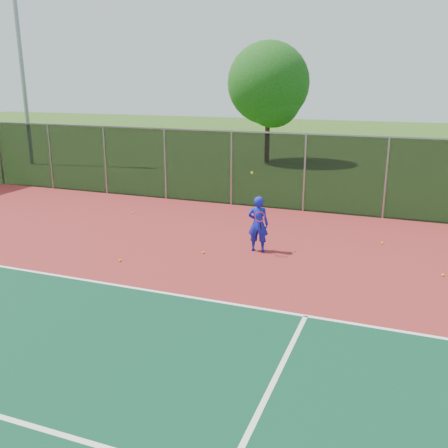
% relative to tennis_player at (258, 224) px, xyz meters
% --- Properties ---
extents(ground, '(120.00, 120.00, 0.00)m').
position_rel_tennis_player_xyz_m(ground, '(0.26, -6.79, -0.87)').
color(ground, '#2A4F16').
rests_on(ground, ground).
extents(court_apron, '(30.00, 20.00, 0.02)m').
position_rel_tennis_player_xyz_m(court_apron, '(0.26, -4.79, -0.86)').
color(court_apron, maroon).
rests_on(court_apron, ground).
extents(fence_back, '(30.00, 0.06, 3.03)m').
position_rel_tennis_player_xyz_m(fence_back, '(0.26, 5.21, 0.70)').
color(fence_back, black).
rests_on(fence_back, court_apron).
extents(tennis_player, '(0.65, 0.65, 2.38)m').
position_rel_tennis_player_xyz_m(tennis_player, '(0.00, 0.00, 0.00)').
color(tennis_player, '#131DB6').
rests_on(tennis_player, court_apron).
extents(practice_ball_0, '(0.07, 0.07, 0.07)m').
position_rel_tennis_player_xyz_m(practice_ball_0, '(-3.37, -2.27, -0.81)').
color(practice_ball_0, '#C9D418').
rests_on(practice_ball_0, court_apron).
extents(practice_ball_1, '(0.07, 0.07, 0.07)m').
position_rel_tennis_player_xyz_m(practice_ball_1, '(5.14, -0.21, -0.81)').
color(practice_ball_1, '#C9D418').
rests_on(practice_ball_1, court_apron).
extents(practice_ball_4, '(0.07, 0.07, 0.07)m').
position_rel_tennis_player_xyz_m(practice_ball_4, '(3.46, 2.01, -0.81)').
color(practice_ball_4, '#C9D418').
rests_on(practice_ball_4, court_apron).
extents(practice_ball_5, '(0.07, 0.07, 0.07)m').
position_rel_tennis_player_xyz_m(practice_ball_5, '(-1.44, -0.80, -0.81)').
color(practice_ball_5, '#C9D418').
rests_on(practice_ball_5, court_apron).
extents(practice_ball_6, '(0.07, 0.07, 0.07)m').
position_rel_tennis_player_xyz_m(practice_ball_6, '(-5.78, 2.46, -0.81)').
color(practice_ball_6, '#C9D418').
rests_on(practice_ball_6, court_apron).
extents(floodlight_nw, '(0.90, 0.40, 13.15)m').
position_rel_tennis_player_xyz_m(floodlight_nw, '(-17.81, 10.73, 6.49)').
color(floodlight_nw, gray).
rests_on(floodlight_nw, ground).
extents(tree_back_left, '(4.96, 4.96, 7.29)m').
position_rel_tennis_player_xyz_m(tree_back_left, '(-4.40, 16.51, 3.71)').
color(tree_back_left, '#351E13').
rests_on(tree_back_left, ground).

